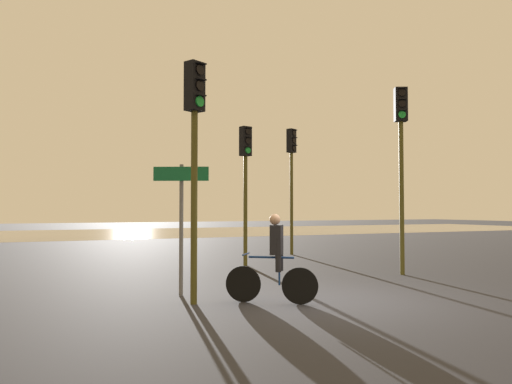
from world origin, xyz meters
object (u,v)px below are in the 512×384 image
traffic_light_center (246,168)px  cyclist (275,258)px  traffic_light_near_left (195,135)px  traffic_light_near_right (401,145)px  direction_sign_post (181,210)px  traffic_light_far_right (292,168)px

traffic_light_center → cyclist: traffic_light_center is taller
traffic_light_near_left → traffic_light_near_right: size_ratio=0.89×
direction_sign_post → traffic_light_center: bearing=-100.3°
traffic_light_near_left → traffic_light_near_right: (6.17, 1.68, 0.34)m
cyclist → direction_sign_post: bearing=79.4°
direction_sign_post → cyclist: 2.17m
traffic_light_far_right → direction_sign_post: bearing=22.6°
traffic_light_far_right → cyclist: size_ratio=2.95×
traffic_light_center → traffic_light_near_right: (2.91, -3.65, 0.44)m
traffic_light_center → traffic_light_near_left: bearing=45.1°
traffic_light_near_left → direction_sign_post: 1.66m
traffic_light_near_left → cyclist: traffic_light_near_left is taller
traffic_light_center → cyclist: 6.52m
traffic_light_near_left → cyclist: (1.36, -0.52, -2.24)m
traffic_light_far_right → cyclist: bearing=34.2°
traffic_light_center → direction_sign_post: bearing=40.1°
traffic_light_center → direction_sign_post: traffic_light_center is taller
traffic_light_near_right → cyclist: (-4.81, -2.21, -2.58)m
traffic_light_near_left → direction_sign_post: (0.02, 0.94, -1.36)m
traffic_light_far_right → traffic_light_near_right: (-0.12, -6.33, 0.10)m
traffic_light_near_left → traffic_light_far_right: (6.29, 8.01, 0.24)m
traffic_light_near_left → traffic_light_far_right: size_ratio=0.92×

